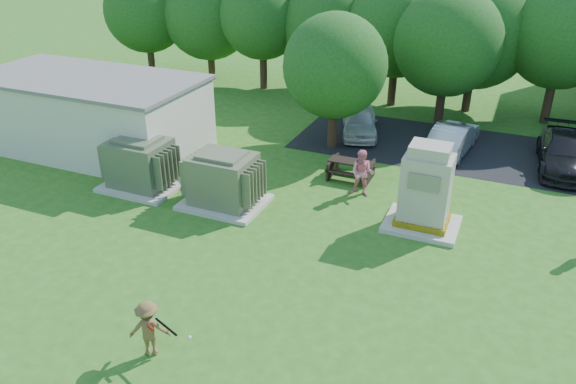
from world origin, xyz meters
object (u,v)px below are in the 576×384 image
at_px(person_at_picnic, 362,173).
at_px(car_dark, 564,152).
at_px(transformer_right, 224,181).
at_px(batter, 149,329).
at_px(car_white, 360,121).
at_px(car_silver_a, 453,138).
at_px(picnic_table, 351,167).
at_px(generator_cabinet, 425,192).
at_px(transformer_left, 141,165).

height_order(person_at_picnic, car_dark, person_at_picnic).
height_order(transformer_right, batter, transformer_right).
relative_size(batter, car_white, 0.38).
height_order(car_silver_a, car_dark, car_dark).
distance_m(picnic_table, car_silver_a, 5.59).
xyz_separation_m(picnic_table, car_silver_a, (3.35, 4.47, 0.21)).
distance_m(person_at_picnic, car_dark, 9.21).
xyz_separation_m(transformer_right, car_dark, (11.60, 8.57, -0.26)).
bearing_deg(car_white, car_silver_a, -24.42).
distance_m(car_white, car_silver_a, 4.55).
height_order(batter, car_dark, batter).
distance_m(person_at_picnic, car_silver_a, 6.29).
relative_size(generator_cabinet, person_at_picnic, 1.66).
xyz_separation_m(generator_cabinet, picnic_table, (-3.46, 2.76, -0.85)).
bearing_deg(car_dark, car_silver_a, 177.42).
distance_m(picnic_table, car_white, 5.14).
bearing_deg(batter, picnic_table, -123.46).
distance_m(picnic_table, car_dark, 9.16).
relative_size(transformer_right, car_white, 0.74).
xyz_separation_m(generator_cabinet, person_at_picnic, (-2.63, 1.47, -0.42)).
distance_m(transformer_left, generator_cabinet, 10.89).
relative_size(transformer_left, generator_cabinet, 0.98).
bearing_deg(car_silver_a, person_at_picnic, 73.04).
bearing_deg(car_dark, transformer_right, -146.97).
relative_size(transformer_left, transformer_right, 1.00).
bearing_deg(car_white, transformer_right, -123.06).
bearing_deg(car_silver_a, batter, 80.17).
bearing_deg(person_at_picnic, picnic_table, 119.56).
relative_size(batter, person_at_picnic, 0.84).
relative_size(picnic_table, car_white, 0.45).
relative_size(generator_cabinet, car_silver_a, 0.73).
distance_m(transformer_right, generator_cabinet, 7.23).
bearing_deg(transformer_right, picnic_table, 47.82).
height_order(transformer_right, person_at_picnic, transformer_right).
bearing_deg(transformer_left, car_silver_a, 38.45).
relative_size(person_at_picnic, car_dark, 0.37).
bearing_deg(picnic_table, transformer_left, -151.27).
bearing_deg(picnic_table, car_silver_a, 53.13).
height_order(transformer_left, batter, transformer_left).
relative_size(transformer_right, batter, 1.94).
bearing_deg(person_at_picnic, transformer_left, -164.53).
distance_m(generator_cabinet, batter, 10.20).
bearing_deg(transformer_left, transformer_right, 0.00).
xyz_separation_m(transformer_right, generator_cabinet, (7.11, 1.27, 0.37)).
relative_size(generator_cabinet, picnic_table, 1.69).
xyz_separation_m(transformer_right, picnic_table, (3.65, 4.03, -0.49)).
bearing_deg(batter, person_at_picnic, -128.73).
xyz_separation_m(picnic_table, batter, (-1.46, -11.68, 0.29)).
distance_m(car_white, car_dark, 9.12).
xyz_separation_m(batter, car_white, (0.30, 16.69, -0.08)).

